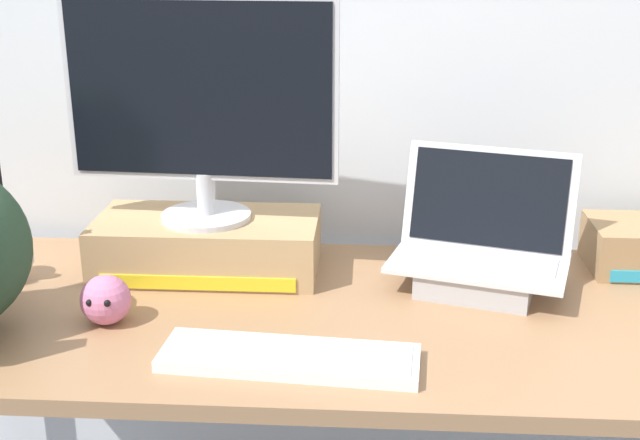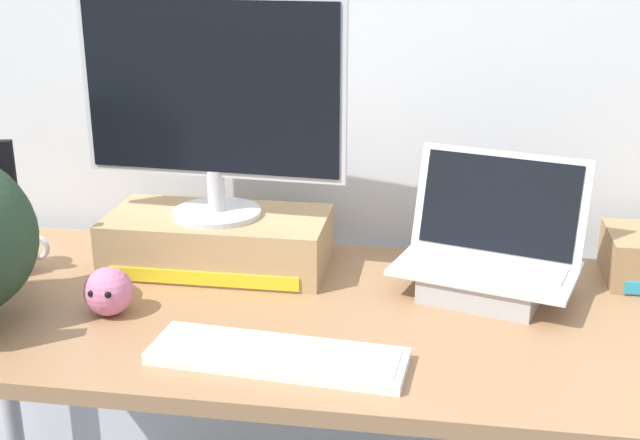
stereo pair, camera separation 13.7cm
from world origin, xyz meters
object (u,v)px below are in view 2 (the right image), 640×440
coffee_mug (16,248)px  plush_toy (109,291)px  desktop_monitor (212,101)px  open_laptop (487,266)px  toner_box_yellow (218,241)px  external_keyboard (278,356)px

coffee_mug → plush_toy: (0.28, -0.18, -0.00)m
desktop_monitor → coffee_mug: bearing=-164.9°
desktop_monitor → open_laptop: 0.64m
open_laptop → coffee_mug: size_ratio=3.28×
toner_box_yellow → desktop_monitor: 0.30m
coffee_mug → plush_toy: coffee_mug is taller
coffee_mug → toner_box_yellow: bearing=11.6°
toner_box_yellow → external_keyboard: bearing=-61.8°
external_keyboard → plush_toy: (-0.35, 0.13, 0.03)m
toner_box_yellow → coffee_mug: size_ratio=3.88×
desktop_monitor → open_laptop: size_ratio=1.41×
toner_box_yellow → external_keyboard: toner_box_yellow is taller
toner_box_yellow → open_laptop: (0.56, -0.05, -0.00)m
open_laptop → coffee_mug: (-0.98, -0.04, -0.01)m
desktop_monitor → external_keyboard: size_ratio=1.26×
external_keyboard → toner_box_yellow: bearing=122.7°
open_laptop → plush_toy: size_ratio=4.26×
external_keyboard → open_laptop: bearing=49.1°
toner_box_yellow → plush_toy: toner_box_yellow is taller
desktop_monitor → plush_toy: 0.43m
toner_box_yellow → open_laptop: size_ratio=1.18×
toner_box_yellow → coffee_mug: bearing=-168.4°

